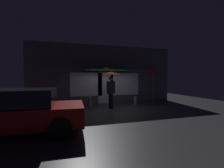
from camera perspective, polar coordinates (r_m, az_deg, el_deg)
name	(u,v)px	position (r m, az deg, el deg)	size (l,w,h in m)	color
ground_plane	(115,109)	(8.82, 1.23, -9.39)	(18.00, 18.00, 0.00)	#2D2D33
building_facade	(105,75)	(10.89, -2.59, 3.44)	(10.17, 1.00, 4.06)	#4C4C56
person_with_umbrella	(111,79)	(9.00, -0.41, 1.93)	(1.22, 1.22, 2.15)	black
parked_car	(15,111)	(5.77, -32.29, -8.53)	(4.29, 2.15, 1.42)	maroon
street_sign_post	(153,83)	(11.21, 15.06, 0.23)	(0.40, 0.07, 2.48)	#595B60
sidewalk_bollard	(90,101)	(9.77, -8.29, -6.33)	(0.25, 0.25, 0.66)	slate
sidewalk_bollard_2	(135,101)	(10.45, 8.69, -6.12)	(0.21, 0.21, 0.53)	#9E998E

